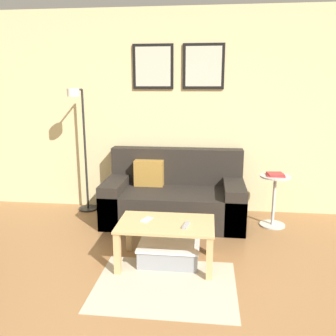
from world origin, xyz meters
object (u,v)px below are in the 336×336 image
(remote_control, at_px, (186,225))
(book_stack, at_px, (275,174))
(storage_bin, at_px, (169,253))
(coffee_table, at_px, (166,231))
(floor_lamp, at_px, (81,144))
(side_table, at_px, (274,196))
(couch, at_px, (174,197))
(cell_phone, at_px, (147,220))

(remote_control, bearing_deg, book_stack, 60.96)
(storage_bin, relative_size, remote_control, 3.79)
(coffee_table, xyz_separation_m, floor_lamp, (-1.22, 1.23, 0.57))
(coffee_table, xyz_separation_m, remote_control, (0.19, -0.06, 0.09))
(coffee_table, xyz_separation_m, side_table, (1.14, 1.06, 0.04))
(couch, relative_size, storage_bin, 2.92)
(couch, distance_m, side_table, 1.18)
(remote_control, bearing_deg, side_table, 60.99)
(side_table, bearing_deg, couch, 177.12)
(coffee_table, bearing_deg, couch, 91.83)
(storage_bin, relative_size, side_table, 0.93)
(floor_lamp, distance_m, cell_phone, 1.65)
(book_stack, bearing_deg, storage_bin, -137.35)
(book_stack, distance_m, cell_phone, 1.69)
(cell_phone, bearing_deg, remote_control, 4.81)
(storage_bin, xyz_separation_m, book_stack, (1.12, 1.03, 0.53))
(floor_lamp, bearing_deg, side_table, -4.10)
(couch, relative_size, cell_phone, 11.84)
(coffee_table, distance_m, floor_lamp, 1.83)
(coffee_table, height_order, cell_phone, cell_phone)
(storage_bin, distance_m, remote_control, 0.37)
(couch, height_order, side_table, couch)
(remote_control, height_order, cell_phone, remote_control)
(book_stack, bearing_deg, couch, 176.88)
(coffee_table, bearing_deg, side_table, 42.93)
(storage_bin, bearing_deg, couch, 93.13)
(side_table, height_order, cell_phone, side_table)
(storage_bin, bearing_deg, floor_lamp, 135.86)
(storage_bin, bearing_deg, cell_phone, 176.78)
(storage_bin, distance_m, book_stack, 1.61)
(couch, height_order, coffee_table, couch)
(coffee_table, bearing_deg, floor_lamp, 134.58)
(coffee_table, bearing_deg, book_stack, 42.88)
(storage_bin, height_order, cell_phone, cell_phone)
(book_stack, bearing_deg, floor_lamp, 175.78)
(storage_bin, bearing_deg, book_stack, 42.65)
(storage_bin, bearing_deg, remote_control, -29.79)
(cell_phone, bearing_deg, side_table, 58.04)
(floor_lamp, height_order, book_stack, floor_lamp)
(floor_lamp, bearing_deg, coffee_table, -45.42)
(coffee_table, xyz_separation_m, book_stack, (1.14, 1.06, 0.30))
(side_table, xyz_separation_m, remote_control, (-0.96, -1.13, 0.05))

